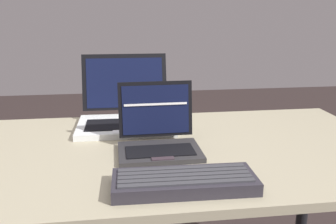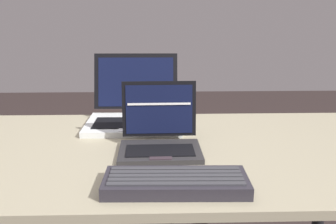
{
  "view_description": "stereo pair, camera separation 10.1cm",
  "coord_description": "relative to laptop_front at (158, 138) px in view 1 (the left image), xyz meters",
  "views": [
    {
      "loc": [
        -0.04,
        -1.03,
        1.14
      ],
      "look_at": [
        0.09,
        -0.06,
        0.86
      ],
      "focal_mm": 38.44,
      "sensor_mm": 36.0,
      "label": 1
    },
    {
      "loc": [
        0.06,
        -1.04,
        1.14
      ],
      "look_at": [
        0.09,
        -0.06,
        0.86
      ],
      "focal_mm": 38.44,
      "sensor_mm": 36.0,
      "label": 2
    }
  ],
  "objects": [
    {
      "name": "laptop_front",
      "position": [
        0.0,
        0.0,
        0.0
      ],
      "size": [
        0.24,
        0.2,
        0.2
      ],
      "color": "#2A282A",
      "rests_on": "desk"
    },
    {
      "name": "laptop_rear",
      "position": [
        -0.09,
        0.27,
        0.01
      ],
      "size": [
        0.35,
        0.31,
        0.25
      ],
      "color": "silver",
      "rests_on": "desk"
    },
    {
      "name": "external_keyboard",
      "position": [
        0.04,
        -0.24,
        -0.02
      ],
      "size": [
        0.35,
        0.14,
        0.04
      ],
      "color": "#2A272F",
      "rests_on": "desk"
    },
    {
      "name": "desk",
      "position": [
        -0.06,
        0.02,
        -0.12
      ],
      "size": [
        1.61,
        0.74,
        0.73
      ],
      "color": "tan",
      "rests_on": "ground"
    }
  ]
}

